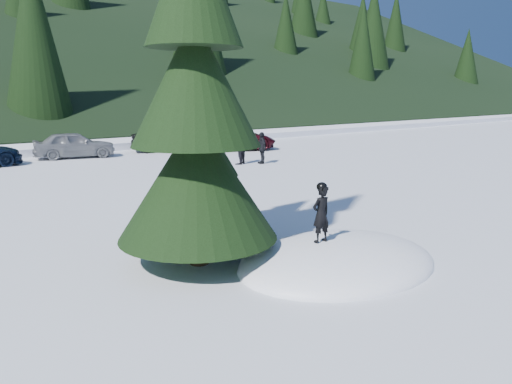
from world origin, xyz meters
TOP-DOWN VIEW (x-y plane):
  - ground at (0.00, 0.00)m, footprint 200.00×200.00m
  - snow_mound at (0.00, 0.00)m, footprint 4.48×3.52m
  - spruce_tall at (-2.20, 1.80)m, footprint 3.20×3.20m
  - spruce_short at (-1.20, 3.20)m, footprint 2.20×2.20m
  - child_skier at (-0.32, 0.19)m, footprint 0.44×0.30m
  - adult_0 at (7.22, 12.79)m, footprint 1.12×1.05m
  - adult_1 at (8.26, 12.23)m, footprint 0.67×0.99m
  - car_4 at (1.92, 20.30)m, footprint 4.45×2.67m
  - car_5 at (7.33, 19.74)m, footprint 4.58×3.10m
  - car_6 at (10.73, 17.79)m, footprint 5.59×4.12m

SIDE VIEW (x-z plane):
  - ground at x=0.00m, z-range 0.00..0.00m
  - snow_mound at x=0.00m, z-range -0.48..0.48m
  - car_6 at x=10.73m, z-range 0.00..1.41m
  - car_4 at x=1.92m, z-range 0.00..1.42m
  - car_5 at x=7.33m, z-range 0.00..1.43m
  - adult_1 at x=8.26m, z-range 0.00..1.56m
  - adult_0 at x=7.22m, z-range 0.00..1.83m
  - child_skier at x=-0.32m, z-range 0.48..1.63m
  - spruce_short at x=-1.20m, z-range -0.58..4.79m
  - spruce_tall at x=-2.20m, z-range -0.98..7.62m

